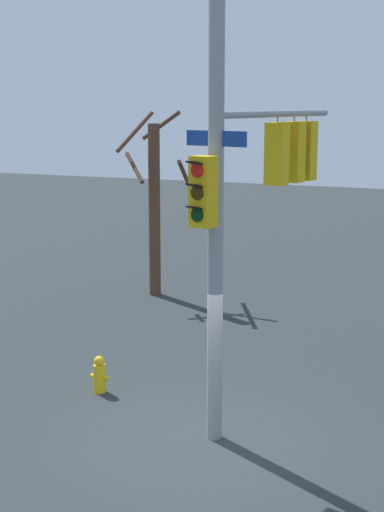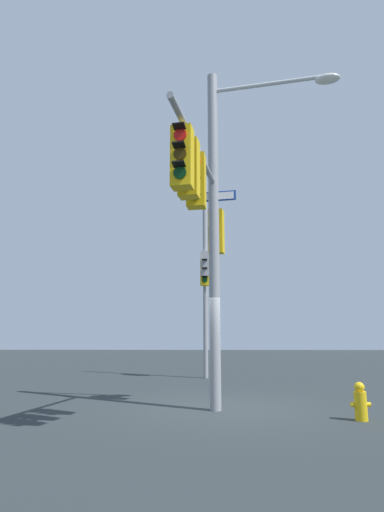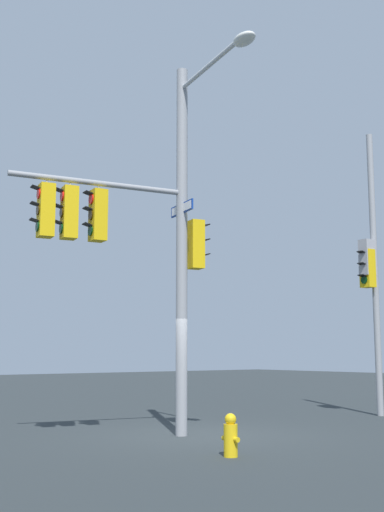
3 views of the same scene
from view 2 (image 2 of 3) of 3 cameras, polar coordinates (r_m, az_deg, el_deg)
The scene contains 4 objects.
ground_plane at distance 10.03m, azimuth 3.97°, elevation -20.36°, with size 80.00×80.00×0.00m, color #2A3133.
main_signal_pole_assembly at distance 9.18m, azimuth 2.93°, elevation 7.78°, with size 3.97×4.46×8.27m.
secondary_pole_assembly at distance 16.74m, azimuth 1.83°, elevation -2.13°, with size 0.38×0.73×8.24m.
fire_hydrant at distance 9.17m, azimuth 22.38°, elevation -18.30°, with size 0.38×0.24×0.73m.
Camera 2 is at (0.49, 9.89, 1.63)m, focal length 28.76 mm.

